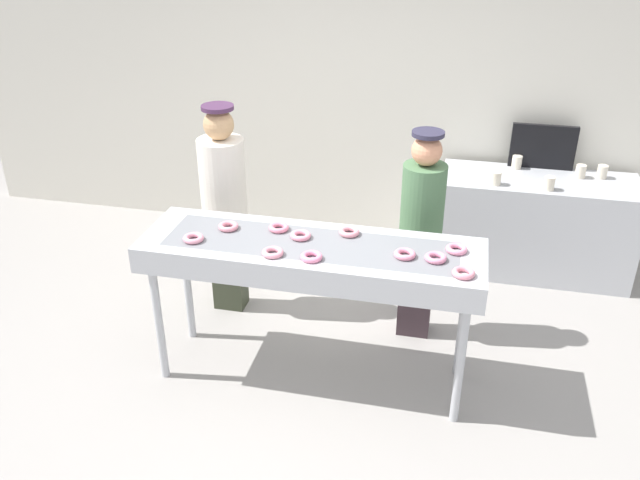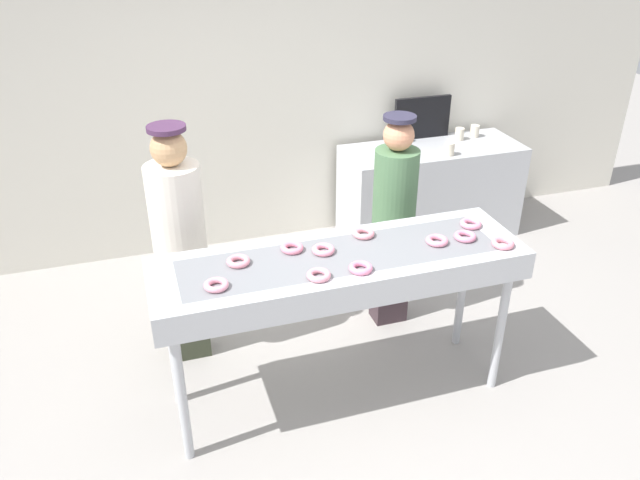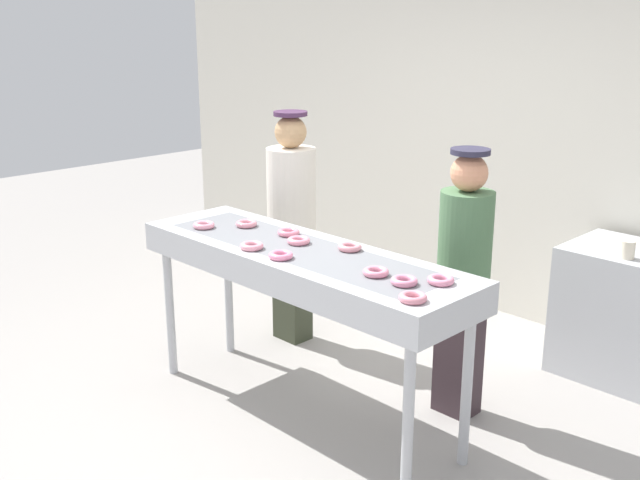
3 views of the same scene
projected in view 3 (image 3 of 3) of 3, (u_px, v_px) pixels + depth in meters
ground_plane at (302, 412)px, 4.52m from camera, size 16.00×16.00×0.00m
back_wall at (522, 134)px, 5.66m from camera, size 8.00×0.12×2.86m
fryer_conveyor at (301, 265)px, 4.25m from camera, size 2.18×0.64×1.03m
strawberry_donut_0 at (289, 232)px, 4.48m from camera, size 0.17×0.17×0.03m
strawberry_donut_1 at (441, 280)px, 3.67m from camera, size 0.16×0.16×0.03m
strawberry_donut_2 at (350, 247)px, 4.19m from camera, size 0.18×0.18×0.03m
strawberry_donut_3 at (281, 255)px, 4.05m from camera, size 0.17×0.17×0.03m
strawberry_donut_4 at (299, 241)px, 4.31m from camera, size 0.16×0.16×0.03m
strawberry_donut_5 at (246, 224)px, 4.66m from camera, size 0.19×0.19×0.03m
strawberry_donut_6 at (252, 246)px, 4.21m from camera, size 0.15×0.15×0.03m
strawberry_donut_7 at (204, 225)px, 4.63m from camera, size 0.18×0.18×0.03m
strawberry_donut_8 at (413, 298)px, 3.45m from camera, size 0.15×0.15×0.03m
strawberry_donut_9 at (404, 281)px, 3.66m from camera, size 0.17×0.17×0.03m
strawberry_donut_10 at (376, 272)px, 3.79m from camera, size 0.17×0.17×0.03m
worker_baker at (292, 213)px, 5.30m from camera, size 0.34×0.34×1.67m
worker_assistant at (463, 273)px, 4.29m from camera, size 0.30×0.30×1.60m
paper_cup_1 at (628, 250)px, 4.58m from camera, size 0.08×0.08×0.11m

